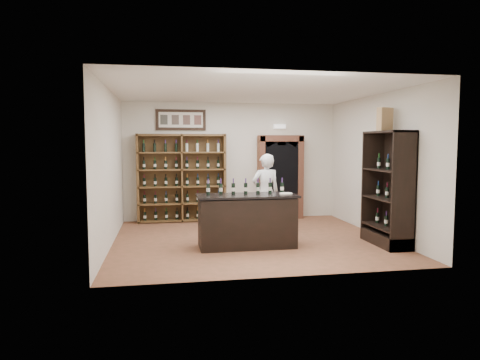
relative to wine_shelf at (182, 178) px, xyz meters
name	(u,v)px	position (x,y,z in m)	size (l,w,h in m)	color
floor	(251,239)	(1.30, -2.33, -1.10)	(5.50, 5.50, 0.00)	brown
ceiling	(251,91)	(1.30, -2.33, 1.90)	(5.50, 5.50, 0.00)	white
wall_back	(232,161)	(1.30, 0.17, 0.40)	(5.50, 0.04, 3.00)	beige
wall_left	(110,168)	(-1.45, -2.33, 0.40)	(0.04, 5.00, 3.00)	beige
wall_right	(377,165)	(4.05, -2.33, 0.40)	(0.04, 5.00, 3.00)	beige
wine_shelf	(182,178)	(0.00, 0.00, 0.00)	(2.20, 0.38, 2.20)	brown
framed_picture	(181,120)	(0.00, 0.14, 1.45)	(1.25, 0.04, 0.52)	black
arched_doorway	(280,175)	(2.55, 0.00, 0.04)	(1.17, 0.35, 2.17)	black
emergency_light	(280,127)	(2.55, 0.09, 1.30)	(0.30, 0.10, 0.10)	white
tasting_counter	(247,221)	(1.10, -2.93, -0.61)	(1.88, 0.78, 1.00)	black
counter_bottle_0	(208,189)	(0.38, -2.80, 0.01)	(0.07, 0.07, 0.30)	black
counter_bottle_1	(221,189)	(0.62, -2.80, 0.01)	(0.07, 0.07, 0.30)	black
counter_bottle_2	(233,188)	(0.86, -2.80, 0.01)	(0.07, 0.07, 0.30)	black
counter_bottle_3	(246,188)	(1.10, -2.80, 0.01)	(0.07, 0.07, 0.30)	black
counter_bottle_4	(258,188)	(1.34, -2.80, 0.01)	(0.07, 0.07, 0.30)	black
counter_bottle_5	(270,188)	(1.58, -2.80, 0.01)	(0.07, 0.07, 0.30)	black
counter_bottle_6	(282,188)	(1.82, -2.80, 0.01)	(0.07, 0.07, 0.30)	black
side_cabinet	(388,206)	(3.82, -3.23, -0.35)	(0.48, 1.20, 2.20)	black
shopkeeper	(266,193)	(1.78, -1.59, -0.23)	(0.63, 0.41, 1.73)	silver
plate	(286,194)	(1.85, -2.97, -0.09)	(0.25, 0.25, 0.02)	beige
wine_crate	(385,119)	(3.81, -3.03, 1.33)	(0.32, 0.13, 0.45)	tan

